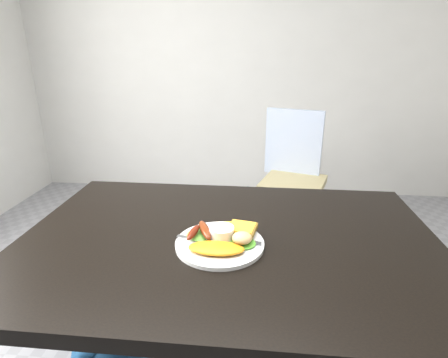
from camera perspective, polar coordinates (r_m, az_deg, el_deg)
name	(u,v)px	position (r m, az deg, el deg)	size (l,w,h in m)	color
room_back_panel	(252,38)	(3.14, 4.60, 21.95)	(4.00, 0.04, 2.70)	silver
dining_table	(228,243)	(1.03, 0.73, -10.35)	(1.20, 0.80, 0.04)	black
dining_chair	(293,183)	(2.29, 11.25, -0.70)	(0.38, 0.38, 0.04)	tan
person	(201,147)	(1.67, -3.84, 5.21)	(0.59, 0.40, 1.65)	navy
plate	(220,244)	(0.98, -0.70, -10.54)	(0.24, 0.24, 0.01)	white
lettuce_left	(201,235)	(1.00, -3.81, -9.07)	(0.08, 0.08, 0.01)	#308E23
lettuce_right	(241,242)	(0.96, 2.80, -10.30)	(0.08, 0.07, 0.01)	#52A51F
omelette	(216,248)	(0.93, -1.27, -11.23)	(0.15, 0.07, 0.02)	orange
sausage_a	(193,232)	(0.98, -5.04, -8.67)	(0.02, 0.08, 0.02)	maroon
sausage_b	(205,230)	(0.99, -3.14, -8.29)	(0.03, 0.11, 0.03)	#682C09
ramekin	(222,234)	(0.98, -0.40, -8.93)	(0.07, 0.07, 0.04)	white
toast_a	(230,230)	(1.02, 1.00, -8.32)	(0.08, 0.08, 0.01)	brown
toast_b	(242,229)	(1.00, 2.94, -8.17)	(0.08, 0.08, 0.01)	olive
potato_salad	(242,238)	(0.94, 2.96, -9.58)	(0.05, 0.05, 0.03)	beige
fork	(207,241)	(0.97, -2.80, -10.05)	(0.18, 0.01, 0.00)	#ADAFB7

